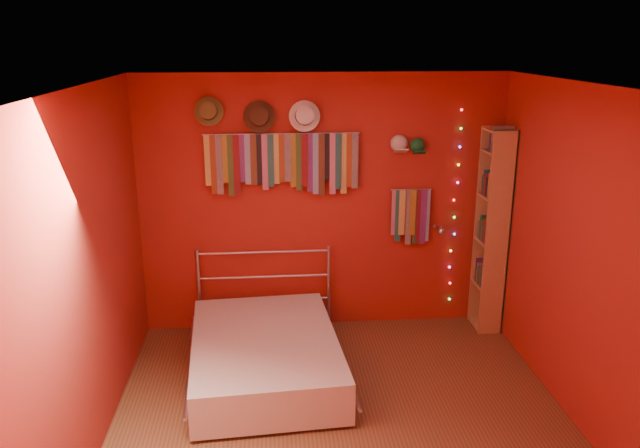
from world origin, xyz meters
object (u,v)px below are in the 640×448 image
object	(u,v)px
reading_lamp	(440,230)
bed	(265,355)
tie_rack	(283,161)
bookshelf	(496,230)

from	to	relation	value
reading_lamp	bed	world-z (taller)	reading_lamp
tie_rack	bookshelf	xyz separation A→B (m)	(2.04, -0.15, -0.68)
bookshelf	bed	size ratio (longest dim) A/B	1.09
tie_rack	reading_lamp	world-z (taller)	tie_rack
bookshelf	bed	bearing A→B (deg)	-160.67
bookshelf	bed	distance (m)	2.51
reading_lamp	bookshelf	world-z (taller)	bookshelf
tie_rack	bed	xyz separation A→B (m)	(-0.20, -0.94, -1.50)
bookshelf	bed	world-z (taller)	bookshelf
tie_rack	bookshelf	world-z (taller)	bookshelf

